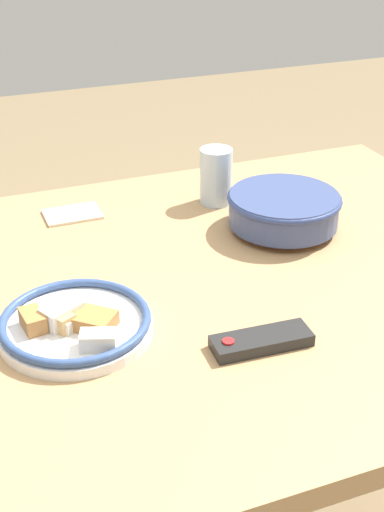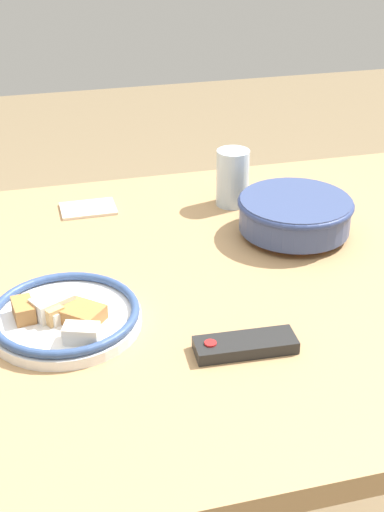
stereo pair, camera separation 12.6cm
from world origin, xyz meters
name	(u,v)px [view 2 (the right image)]	position (x,y,z in m)	size (l,w,h in m)	color
dining_table	(183,322)	(0.00, 0.00, 0.69)	(1.37, 0.99, 0.77)	tan
noodle_bowl	(295,214)	(-0.26, -0.13, 0.82)	(0.23, 0.23, 0.08)	#384775
food_plate	(65,316)	(0.21, 0.08, 0.79)	(0.24, 0.24, 0.05)	white
tv_remote	(245,345)	(-0.04, 0.22, 0.78)	(0.16, 0.06, 0.02)	black
drinking_glass	(233,178)	(-0.18, -0.30, 0.84)	(0.07, 0.07, 0.12)	silver
folded_napkin	(88,209)	(0.12, -0.35, 0.78)	(0.12, 0.08, 0.01)	beige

